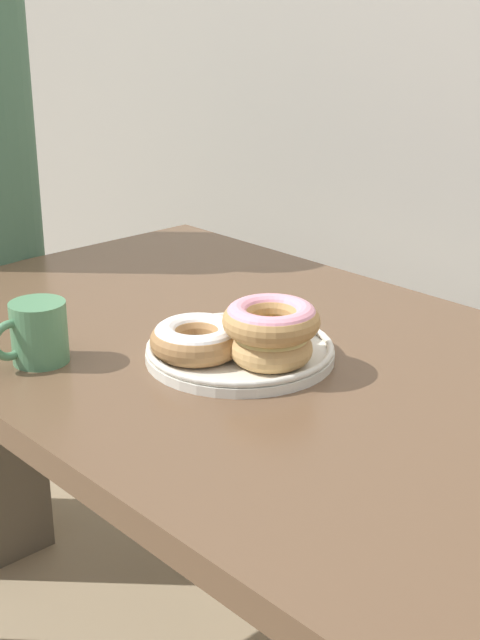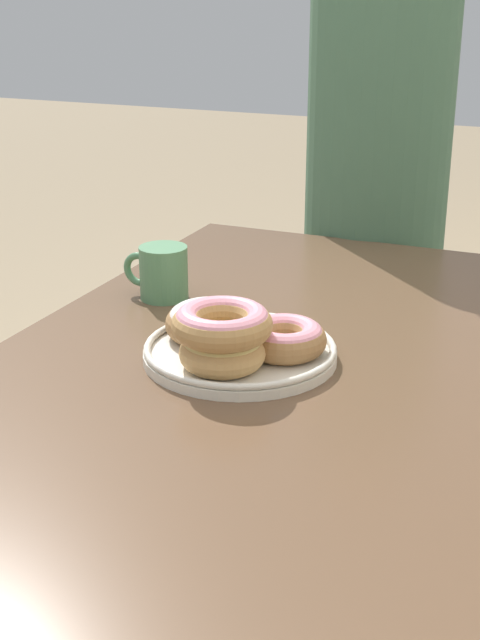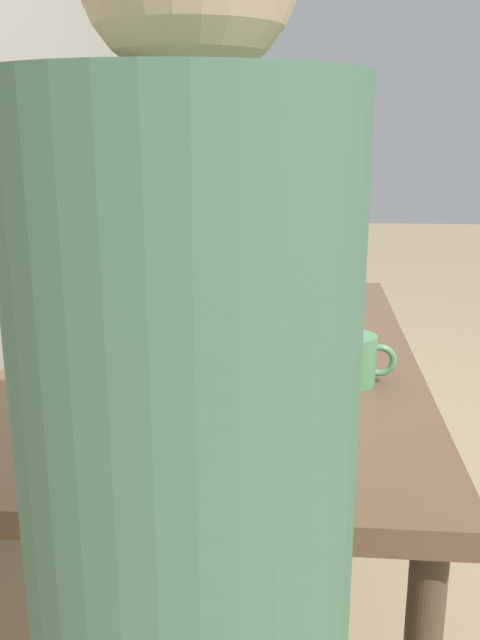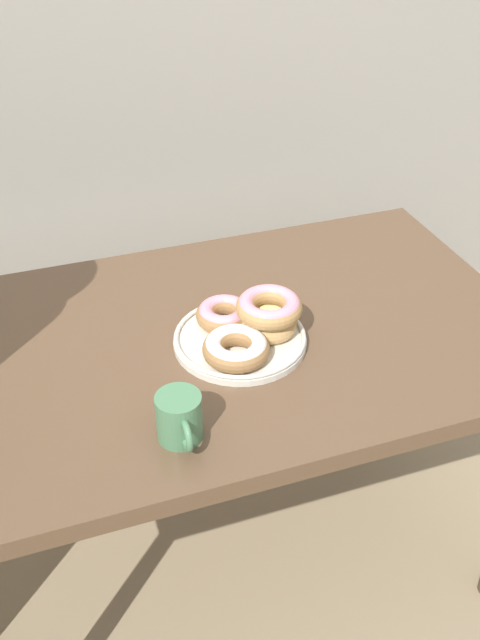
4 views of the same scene
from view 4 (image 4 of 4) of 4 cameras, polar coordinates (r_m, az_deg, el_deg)
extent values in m
cube|color=brown|center=(1.52, -1.04, -1.67)|extent=(1.29, 0.79, 0.04)
cylinder|color=#473828|center=(2.18, 10.99, -1.15)|extent=(0.05, 0.05, 0.69)
cylinder|color=silver|center=(1.47, 0.00, -1.68)|extent=(0.28, 0.28, 0.01)
torus|color=silver|center=(1.47, 0.00, -1.30)|extent=(0.27, 0.27, 0.01)
torus|color=tan|center=(1.48, 2.30, -0.31)|extent=(0.13, 0.13, 0.04)
torus|color=#E0D17F|center=(1.47, 2.31, -0.08)|extent=(0.12, 0.12, 0.03)
torus|color=#9E7042|center=(1.50, -1.39, 0.38)|extent=(0.16, 0.16, 0.04)
torus|color=pink|center=(1.50, -1.40, 0.61)|extent=(0.15, 0.15, 0.03)
torus|color=#9E7042|center=(1.41, -0.31, -2.32)|extent=(0.14, 0.14, 0.04)
torus|color=white|center=(1.40, -0.31, -2.07)|extent=(0.13, 0.13, 0.03)
torus|color=#B2844C|center=(1.45, 2.34, 1.01)|extent=(0.19, 0.19, 0.04)
torus|color=pink|center=(1.45, 2.34, 1.24)|extent=(0.18, 0.18, 0.03)
cylinder|color=#4C7F56|center=(1.25, -4.89, -7.74)|extent=(0.08, 0.08, 0.09)
cylinder|color=#382114|center=(1.22, -4.98, -6.40)|extent=(0.07, 0.07, 0.00)
torus|color=#4C7F56|center=(1.22, -4.33, -9.17)|extent=(0.01, 0.06, 0.06)
camera|label=1|loc=(1.36, 54.22, 3.68)|focal=50.00mm
camera|label=2|loc=(2.17, 25.40, 22.21)|focal=50.00mm
camera|label=3|loc=(1.49, -59.94, -0.22)|focal=40.00mm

